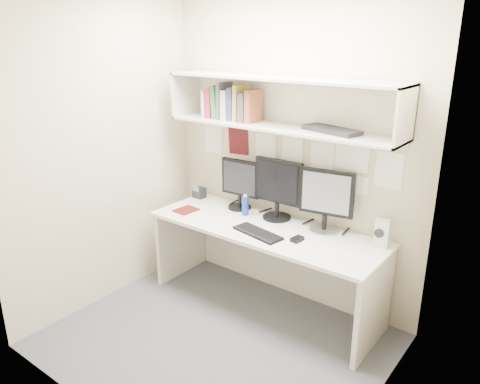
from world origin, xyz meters
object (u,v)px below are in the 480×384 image
Objects in this scene: desk at (265,266)px; keyboard at (258,233)px; maroon_notebook at (186,210)px; desk_phone at (199,193)px; monitor_right at (326,199)px; monitor_left at (240,182)px; monitor_center at (278,187)px; speaker at (382,233)px.

desk is 4.65× the size of keyboard.
maroon_notebook is 0.37m from desk_phone.
monitor_right is 2.56× the size of maroon_notebook.
monitor_left is 0.85m from monitor_right.
monitor_center is 0.45m from monitor_right.
desk is 0.41m from keyboard.
monitor_left is at bearing 151.76° from keyboard.
speaker is at bearing 17.48° from maroon_notebook.
maroon_notebook is 1.51× the size of desk_phone.
keyboard is 0.81m from maroon_notebook.
monitor_center is (-0.03, 0.22, 0.64)m from desk.
monitor_right reaches higher than maroon_notebook.
speaker is (0.47, -0.01, -0.17)m from monitor_right.
monitor_center is 2.53× the size of speaker.
keyboard reaches higher than maroon_notebook.
keyboard is 0.94m from speaker.
monitor_left is at bearing 164.39° from speaker.
desk_phone is (-1.34, -0.02, -0.22)m from monitor_right.
monitor_right reaches higher than speaker.
monitor_left is 1.04× the size of keyboard.
maroon_notebook is (-1.67, -0.35, -0.10)m from speaker.
maroon_notebook is (-0.34, -0.35, -0.24)m from monitor_left.
desk is 0.68m from monitor_center.
monitor_left reaches higher than desk.
keyboard is at bearing 3.30° from maroon_notebook.
monitor_center is at bearing 1.74° from desk_phone.
monitor_center reaches higher than monitor_right.
desk is 3.87× the size of monitor_center.
speaker is at bearing 35.25° from keyboard.
speaker is (0.85, 0.38, 0.09)m from keyboard.
monitor_center is (0.40, -0.00, 0.03)m from monitor_left.
desk_phone is (-0.96, 0.37, 0.04)m from keyboard.
maroon_notebook is at bearing -136.67° from monitor_left.
monitor_left is 2.20× the size of speaker.
monitor_right is at bearing -1.18° from monitor_center.
keyboard is at bearing -77.62° from desk.
desk is at bearing 178.13° from speaker.
keyboard is (0.04, -0.17, 0.37)m from desk.
monitor_left is 0.87× the size of monitor_center.
monitor_center reaches higher than speaker.
keyboard is 2.11× the size of speaker.
speaker is (0.89, 0.21, 0.47)m from desk.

